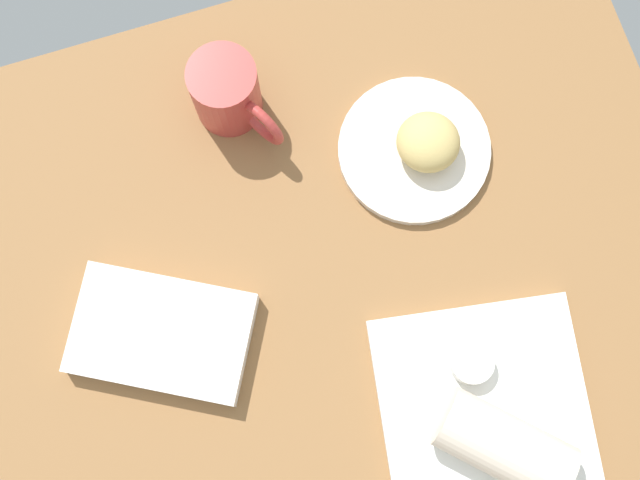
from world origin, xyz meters
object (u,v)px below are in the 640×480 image
object	(u,v)px
round_plate	(414,150)
square_plate	(484,409)
scone_pastry	(428,142)
book_stack	(162,334)
sauce_cup	(472,363)
coffee_mug	(228,93)
breakfast_wrap	(504,446)

from	to	relation	value
round_plate	square_plate	bearing A→B (deg)	-94.35
scone_pastry	book_stack	xyz separation A→B (cm)	(-37.63, -12.43, -2.47)
sauce_cup	round_plate	bearing A→B (deg)	84.87
square_plate	book_stack	size ratio (longest dim) A/B	0.98
sauce_cup	coffee_mug	bearing A→B (deg)	114.16
coffee_mug	sauce_cup	bearing A→B (deg)	-65.84
scone_pastry	square_plate	distance (cm)	32.69
book_stack	round_plate	bearing A→B (deg)	19.57
book_stack	coffee_mug	bearing A→B (deg)	57.77
breakfast_wrap	coffee_mug	size ratio (longest dim) A/B	1.16
scone_pastry	square_plate	world-z (taller)	scone_pastry
scone_pastry	square_plate	bearing A→B (deg)	-96.66
book_stack	coffee_mug	xyz separation A→B (cm)	(16.03, 25.43, 3.70)
square_plate	coffee_mug	world-z (taller)	coffee_mug
square_plate	coffee_mug	size ratio (longest dim) A/B	1.89
round_plate	scone_pastry	size ratio (longest dim) A/B	2.45
book_stack	breakfast_wrap	bearing A→B (deg)	-35.65
book_stack	square_plate	bearing A→B (deg)	-30.42
coffee_mug	breakfast_wrap	bearing A→B (deg)	-70.30
square_plate	coffee_mug	bearing A→B (deg)	111.47
scone_pastry	book_stack	bearing A→B (deg)	-161.72
scone_pastry	coffee_mug	world-z (taller)	coffee_mug
sauce_cup	book_stack	xyz separation A→B (cm)	(-33.90, 14.40, -1.30)
scone_pastry	square_plate	xyz separation A→B (cm)	(-3.77, -32.31, -3.21)
round_plate	coffee_mug	world-z (taller)	coffee_mug
sauce_cup	book_stack	bearing A→B (deg)	156.98
scone_pastry	book_stack	world-z (taller)	scone_pastry
sauce_cup	coffee_mug	xyz separation A→B (cm)	(-17.87, 39.84, 2.41)
square_plate	book_stack	xyz separation A→B (cm)	(-33.86, 19.88, 0.74)
square_plate	breakfast_wrap	distance (cm)	6.20
book_stack	coffee_mug	world-z (taller)	coffee_mug
round_plate	square_plate	size ratio (longest dim) A/B	0.79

